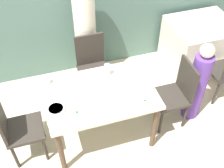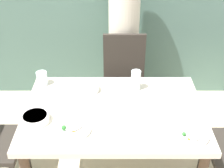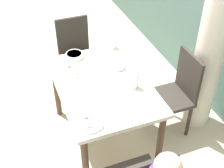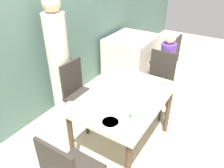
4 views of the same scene
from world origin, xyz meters
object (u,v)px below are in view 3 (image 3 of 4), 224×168
(person_adult, at_px, (209,59))
(glass_water_tall, at_px, (113,43))
(bowl_curry, at_px, (74,55))
(chair_adult_spot, at_px, (176,92))
(plate_rice_adult, at_px, (73,71))

(person_adult, height_order, glass_water_tall, person_adult)
(person_adult, relative_size, bowl_curry, 9.92)
(bowl_curry, xyz_separation_m, glass_water_tall, (-0.04, 0.43, 0.02))
(glass_water_tall, bearing_deg, bowl_curry, -85.13)
(chair_adult_spot, bearing_deg, bowl_curry, -124.07)
(person_adult, bearing_deg, chair_adult_spot, -90.00)
(bowl_curry, bearing_deg, chair_adult_spot, 55.93)
(person_adult, height_order, bowl_curry, person_adult)
(chair_adult_spot, xyz_separation_m, bowl_curry, (-0.59, -0.88, 0.28))
(chair_adult_spot, distance_m, plate_rice_adult, 1.05)
(person_adult, bearing_deg, plate_rice_adult, -105.77)
(chair_adult_spot, height_order, person_adult, person_adult)
(bowl_curry, bearing_deg, person_adult, 63.49)
(chair_adult_spot, height_order, glass_water_tall, chair_adult_spot)
(chair_adult_spot, relative_size, plate_rice_adult, 3.74)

